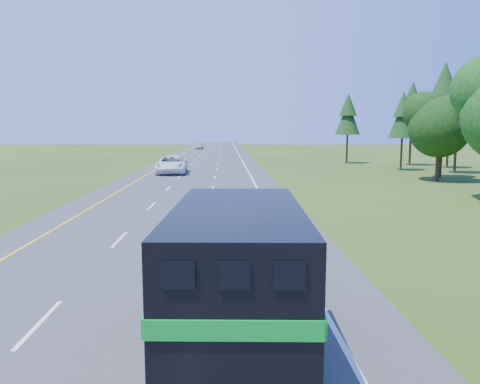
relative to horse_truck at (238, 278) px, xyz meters
The scene contains 5 objects.
road 41.27m from the horse_truck, 94.33° to the left, with size 15.00×260.00×0.04m, color #38383A.
lane_markings 41.27m from the horse_truck, 94.33° to the left, with size 11.15×260.00×0.01m.
horse_truck is the anchor object (origin of this frame).
white_suv 42.71m from the horse_truck, 98.25° to the left, with size 3.24×7.02×1.95m, color white.
far_car 105.52m from the horse_truck, 93.54° to the left, with size 1.68×4.18×1.42m, color #BCBCC3.
Camera 1 is at (2.85, -0.34, 4.88)m, focal length 35.00 mm.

